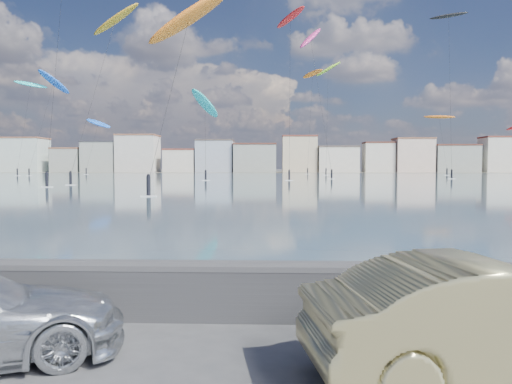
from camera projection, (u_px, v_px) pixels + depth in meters
bay_water at (267, 179)px, 97.37m from camera, size 500.00×177.00×0.00m
far_shore_strip at (271, 172)px, 205.64m from camera, size 500.00×60.00×0.00m
seawall at (196, 288)px, 8.73m from camera, size 400.00×0.36×1.08m
far_buildings at (274, 157)px, 191.30m from camera, size 240.79×13.26×14.60m
car_champagne at (492, 319)px, 6.31m from camera, size 4.94×2.43×1.56m
kitesurfer_0 at (449, 19)px, 110.76m from camera, size 8.51×15.60×36.96m
kitesurfer_2 at (311, 39)px, 104.85m from camera, size 7.98×12.43×33.17m
kitesurfer_3 at (115, 21)px, 77.34m from camera, size 8.52×13.16×28.15m
kitesurfer_5 at (312, 76)px, 160.37m from camera, size 7.24×10.84×33.94m
kitesurfer_8 at (98, 124)px, 161.81m from camera, size 9.24×15.24×18.71m
kitesurfer_12 at (328, 71)px, 148.31m from camera, size 7.75×15.37×33.93m
kitesurfer_14 at (54, 83)px, 139.29m from camera, size 8.40×16.42×29.75m
kitesurfer_15 at (30, 86)px, 138.12m from camera, size 8.81×12.94×26.65m
kitesurfer_16 at (439, 118)px, 142.48m from camera, size 8.82×10.41×17.41m
kitesurfer_17 at (290, 20)px, 98.01m from camera, size 7.02×15.23×33.61m
kitesurfer_18 at (205, 104)px, 95.15m from camera, size 6.03×11.97×17.31m
kitesurfer_19 at (189, 18)px, 48.41m from camera, size 8.58×8.02×20.47m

